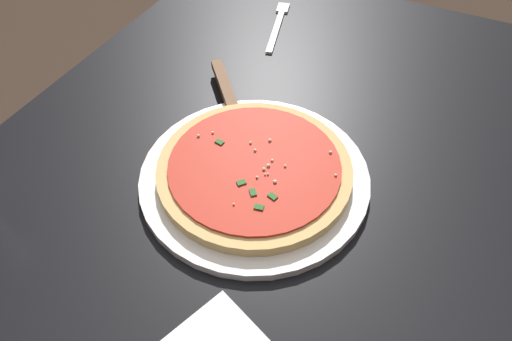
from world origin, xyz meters
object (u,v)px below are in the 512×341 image
at_px(pizza, 256,169).
at_px(pizza_server, 230,101).
at_px(fork, 278,24).
at_px(serving_plate, 256,177).

height_order(pizza, pizza_server, pizza).
bearing_deg(fork, serving_plate, 20.16).
height_order(pizza_server, fork, pizza_server).
distance_m(pizza, pizza_server, 0.16).
height_order(pizza, fork, pizza).
bearing_deg(serving_plate, fork, -159.84).
bearing_deg(pizza_server, serving_plate, 41.57).
bearing_deg(pizza, pizza_server, -138.43).
distance_m(serving_plate, pizza, 0.02).
xyz_separation_m(serving_plate, pizza_server, (-0.12, -0.10, 0.01)).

